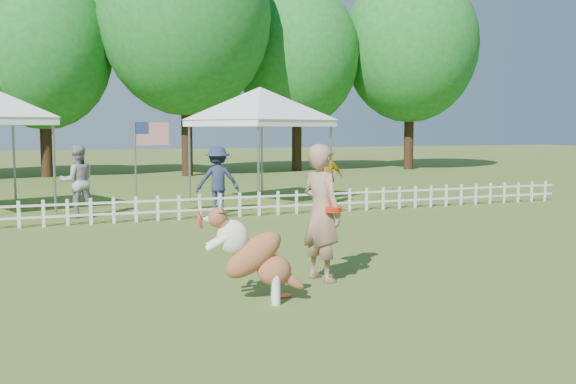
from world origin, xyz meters
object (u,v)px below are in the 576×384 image
at_px(dog, 255,255).
at_px(spectator_c, 328,177).
at_px(handler, 321,213).
at_px(canopy_tent_right, 260,146).
at_px(spectator_a, 77,181).
at_px(spectator_b, 218,180).
at_px(flag_pole, 136,170).
at_px(frisbee_on_turf, 283,296).

distance_m(dog, spectator_c, 10.64).
height_order(handler, canopy_tent_right, canopy_tent_right).
bearing_deg(handler, spectator_c, -42.23).
bearing_deg(canopy_tent_right, spectator_a, 170.89).
distance_m(spectator_a, spectator_c, 6.86).
bearing_deg(spectator_b, dog, 85.39).
xyz_separation_m(canopy_tent_right, spectator_a, (-5.19, -1.47, -0.76)).
xyz_separation_m(handler, canopy_tent_right, (2.33, 9.58, 0.67)).
bearing_deg(spectator_c, flag_pole, 12.43).
height_order(spectator_a, spectator_c, spectator_a).
relative_size(dog, spectator_b, 0.71).
relative_size(canopy_tent_right, spectator_b, 1.92).
height_order(canopy_tent_right, spectator_a, canopy_tent_right).
height_order(canopy_tent_right, flag_pole, canopy_tent_right).
bearing_deg(frisbee_on_turf, handler, 37.43).
relative_size(handler, spectator_b, 1.14).
distance_m(handler, canopy_tent_right, 9.89).
bearing_deg(flag_pole, handler, -89.05).
distance_m(dog, spectator_a, 9.06).
relative_size(canopy_tent_right, spectator_c, 2.14).
bearing_deg(spectator_b, handler, 93.43).
bearing_deg(flag_pole, spectator_a, 134.74).
xyz_separation_m(dog, flag_pole, (-0.33, 8.05, 0.57)).
xyz_separation_m(frisbee_on_turf, spectator_b, (1.34, 8.22, 0.85)).
bearing_deg(canopy_tent_right, spectator_b, -157.32).
distance_m(frisbee_on_turf, spectator_b, 8.37).
xyz_separation_m(spectator_a, spectator_c, (6.85, 0.34, -0.11)).
distance_m(frisbee_on_turf, canopy_tent_right, 10.81).
distance_m(canopy_tent_right, flag_pole, 4.58).
height_order(canopy_tent_right, spectator_b, canopy_tent_right).
relative_size(dog, flag_pole, 0.51).
distance_m(handler, spectator_b, 7.61).
xyz_separation_m(frisbee_on_turf, spectator_c, (4.82, 9.09, 0.76)).
height_order(flag_pole, spectator_a, flag_pole).
relative_size(dog, spectator_a, 0.69).
bearing_deg(dog, spectator_b, 95.15).
xyz_separation_m(flag_pole, spectator_c, (5.57, 1.20, -0.41)).
height_order(dog, spectator_c, spectator_c).
bearing_deg(spectator_b, flag_pole, 16.45).
bearing_deg(canopy_tent_right, handler, -128.60).
distance_m(flag_pole, spectator_c, 5.72).
distance_m(handler, spectator_a, 8.60).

